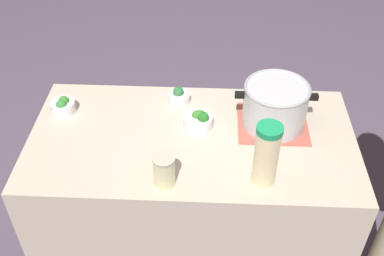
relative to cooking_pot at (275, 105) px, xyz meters
The scene contains 8 objects.
counter_slab 0.68m from the cooking_pot, 163.84° to the right, with size 1.40×0.72×0.94m, color #BDAF9A.
dish_cloth 0.10m from the cooking_pot, behind, with size 0.30×0.28×0.01m, color #B45647.
cooking_pot is the anchor object (origin of this frame).
lemonade_pitcher 0.35m from the cooking_pot, 100.81° to the right, with size 0.10×0.10×0.27m.
mason_jar 0.58m from the cooking_pot, 139.89° to the right, with size 0.09×0.09×0.13m.
broccoli_bowl_front 0.94m from the cooking_pot, behind, with size 0.11×0.11×0.08m.
broccoli_bowl_center 0.45m from the cooking_pot, 160.67° to the left, with size 0.10×0.10×0.07m.
broccoli_bowl_back 0.33m from the cooking_pot, behind, with size 0.13×0.13×0.08m.
Camera 1 is at (0.07, -1.49, 2.26)m, focal length 43.66 mm.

